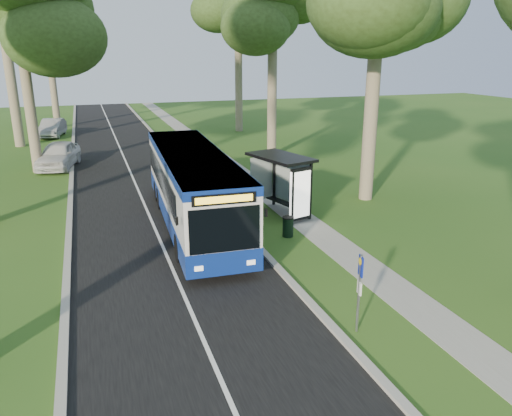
{
  "coord_description": "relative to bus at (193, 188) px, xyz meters",
  "views": [
    {
      "loc": [
        -5.91,
        -15.67,
        7.34
      ],
      "look_at": [
        -0.04,
        1.5,
        1.6
      ],
      "focal_mm": 35.0,
      "sensor_mm": 36.0,
      "label": 1
    }
  ],
  "objects": [
    {
      "name": "kerb_west",
      "position": [
        -5.21,
        5.24,
        -1.63
      ],
      "size": [
        0.25,
        100.0,
        0.12
      ],
      "primitive_type": "cube",
      "color": "#9E9B93",
      "rests_on": "ground"
    },
    {
      "name": "bus_shelter",
      "position": [
        4.28,
        -0.18,
        0.29
      ],
      "size": [
        2.58,
        3.6,
        2.79
      ],
      "rotation": [
        0.0,
        0.0,
        0.28
      ],
      "color": "black",
      "rests_on": "ground"
    },
    {
      "name": "car_silver",
      "position": [
        -6.92,
        27.5,
        -0.92
      ],
      "size": [
        2.37,
        4.89,
        1.54
      ],
      "primitive_type": "imported",
      "rotation": [
        0.0,
        0.0,
        -0.16
      ],
      "color": "#989B9F",
      "rests_on": "ground"
    },
    {
      "name": "car_white",
      "position": [
        -5.97,
        14.03,
        -0.84
      ],
      "size": [
        3.11,
        5.33,
        1.7
      ],
      "primitive_type": "imported",
      "rotation": [
        0.0,
        0.0,
        -0.23
      ],
      "color": "silver",
      "rests_on": "ground"
    },
    {
      "name": "litter_bin",
      "position": [
        3.37,
        -2.57,
        -1.26
      ],
      "size": [
        0.48,
        0.48,
        0.84
      ],
      "rotation": [
        0.0,
        0.0,
        -0.37
      ],
      "color": "black",
      "rests_on": "ground"
    },
    {
      "name": "road",
      "position": [
        -1.71,
        5.24,
        -1.68
      ],
      "size": [
        7.0,
        100.0,
        0.02
      ],
      "primitive_type": "cube",
      "color": "black",
      "rests_on": "ground"
    },
    {
      "name": "tree_east_d",
      "position": [
        9.79,
        25.24,
        9.76
      ],
      "size": [
        5.2,
        5.2,
        15.46
      ],
      "color": "#7A6B56",
      "rests_on": "ground"
    },
    {
      "name": "centre_line",
      "position": [
        -1.71,
        5.24,
        -1.66
      ],
      "size": [
        0.12,
        100.0,
        0.0
      ],
      "primitive_type": "cube",
      "color": "white",
      "rests_on": "road"
    },
    {
      "name": "bus",
      "position": [
        0.0,
        0.0,
        0.0
      ],
      "size": [
        3.13,
        12.39,
        3.26
      ],
      "rotation": [
        0.0,
        0.0,
        -0.05
      ],
      "color": "white",
      "rests_on": "ground"
    },
    {
      "name": "ground",
      "position": [
        1.79,
        -4.76,
        -1.69
      ],
      "size": [
        120.0,
        120.0,
        0.0
      ],
      "primitive_type": "plane",
      "color": "#2D581B",
      "rests_on": "ground"
    },
    {
      "name": "tree_west_e",
      "position": [
        -6.71,
        33.24,
        9.04
      ],
      "size": [
        5.2,
        5.2,
        14.47
      ],
      "color": "#7A6B56",
      "rests_on": "ground"
    },
    {
      "name": "kerb_east",
      "position": [
        1.79,
        5.24,
        -1.63
      ],
      "size": [
        0.25,
        100.0,
        0.12
      ],
      "primitive_type": "cube",
      "color": "#9E9B93",
      "rests_on": "ground"
    },
    {
      "name": "tree_west_c",
      "position": [
        -7.21,
        13.24,
        8.39
      ],
      "size": [
        5.2,
        5.2,
        13.59
      ],
      "color": "#7A6B56",
      "rests_on": "ground"
    },
    {
      "name": "bus_stop_sign",
      "position": [
        2.36,
        -9.96,
        -0.26
      ],
      "size": [
        0.12,
        0.32,
        2.26
      ],
      "rotation": [
        0.0,
        0.0,
        -0.22
      ],
      "color": "gray",
      "rests_on": "ground"
    },
    {
      "name": "footpath",
      "position": [
        4.79,
        5.24,
        -1.68
      ],
      "size": [
        1.5,
        100.0,
        0.02
      ],
      "primitive_type": "cube",
      "color": "gray",
      "rests_on": "ground"
    }
  ]
}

